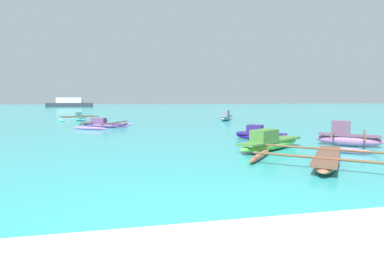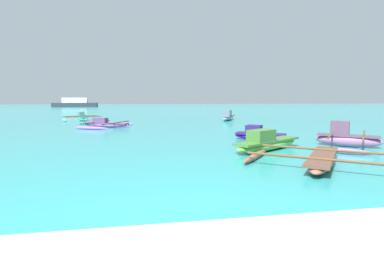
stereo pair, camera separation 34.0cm
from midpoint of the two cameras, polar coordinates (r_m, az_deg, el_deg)
moored_boat_0 at (r=27.62m, az=7.23°, el=2.16°), size 2.35×3.57×0.91m
moored_boat_1 at (r=14.41m, az=13.33°, el=-1.26°), size 2.44×2.06×0.68m
moored_boat_2 at (r=11.56m, az=14.89°, el=-2.73°), size 3.50×2.60×0.79m
moored_boat_3 at (r=28.54m, az=-19.89°, el=1.83°), size 3.75×3.07×0.76m
moored_boat_4 at (r=9.48m, az=24.55°, el=-5.49°), size 4.69×4.42×0.37m
moored_boat_5 at (r=21.29m, az=-15.78°, el=0.71°), size 3.83×4.39×0.63m
moored_boat_6 at (r=13.59m, az=28.00°, el=-1.78°), size 3.92×4.14×1.02m
distant_ferry at (r=79.77m, az=-21.26°, el=4.42°), size 10.61×2.33×2.33m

